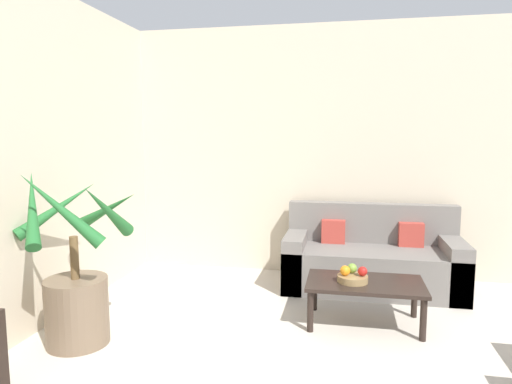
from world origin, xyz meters
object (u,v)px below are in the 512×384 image
at_px(apple_red, 363,271).
at_px(potted_palm, 76,285).
at_px(orange_fruit, 345,271).
at_px(apple_green, 352,268).
at_px(sofa_loveseat, 371,261).
at_px(fruit_bowl, 353,279).
at_px(coffee_table, 365,287).

bearing_deg(apple_red, potted_palm, -160.32).
bearing_deg(orange_fruit, apple_green, 55.91).
relative_size(potted_palm, sofa_loveseat, 0.77).
bearing_deg(sofa_loveseat, orange_fruit, -105.05).
bearing_deg(fruit_bowl, apple_red, 2.29).
relative_size(coffee_table, orange_fruit, 11.39).
bearing_deg(fruit_bowl, coffee_table, 17.29).
bearing_deg(coffee_table, fruit_bowl, -162.71).
height_order(coffee_table, apple_green, apple_green).
xyz_separation_m(sofa_loveseat, fruit_bowl, (-0.20, -0.95, 0.10)).
height_order(coffee_table, fruit_bowl, fruit_bowl).
xyz_separation_m(apple_green, orange_fruit, (-0.06, -0.08, 0.00)).
xyz_separation_m(sofa_loveseat, apple_green, (-0.20, -0.88, 0.17)).
distance_m(potted_palm, coffee_table, 2.22).
height_order(apple_red, apple_green, apple_green).
relative_size(coffee_table, apple_green, 11.69).
distance_m(potted_palm, orange_fruit, 2.05).
distance_m(potted_palm, sofa_loveseat, 2.76).
height_order(sofa_loveseat, apple_green, sofa_loveseat).
bearing_deg(sofa_loveseat, fruit_bowl, -101.81).
distance_m(sofa_loveseat, apple_green, 0.92).
height_order(potted_palm, sofa_loveseat, potted_palm).
bearing_deg(coffee_table, sofa_loveseat, 83.86).
bearing_deg(orange_fruit, sofa_loveseat, 74.95).
distance_m(potted_palm, apple_red, 2.18).
distance_m(potted_palm, apple_green, 2.13).
distance_m(apple_red, orange_fruit, 0.14).
relative_size(potted_palm, coffee_table, 1.41).
bearing_deg(potted_palm, apple_green, 22.09).
bearing_deg(apple_red, fruit_bowl, -177.71).
height_order(potted_palm, fruit_bowl, potted_palm).
xyz_separation_m(coffee_table, apple_red, (-0.02, -0.03, 0.14)).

